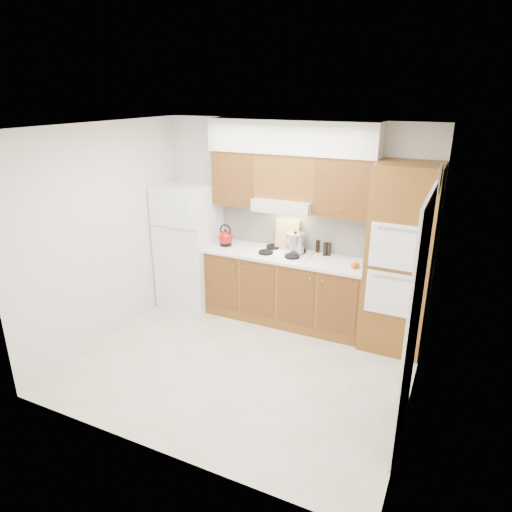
{
  "coord_description": "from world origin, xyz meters",
  "views": [
    {
      "loc": [
        2.04,
        -3.95,
        2.92
      ],
      "look_at": [
        -0.04,
        0.45,
        1.15
      ],
      "focal_mm": 32.0,
      "sensor_mm": 36.0,
      "label": 1
    }
  ],
  "objects_px": {
    "fridge": "(190,246)",
    "stock_pot": "(295,243)",
    "oven_cabinet": "(400,259)",
    "kettle": "(226,238)"
  },
  "relations": [
    {
      "from": "oven_cabinet",
      "to": "kettle",
      "type": "xyz_separation_m",
      "value": [
        -2.28,
        -0.0,
        -0.05
      ]
    },
    {
      "from": "oven_cabinet",
      "to": "fridge",
      "type": "bearing_deg",
      "value": -179.3
    },
    {
      "from": "oven_cabinet",
      "to": "stock_pot",
      "type": "height_order",
      "value": "oven_cabinet"
    },
    {
      "from": "kettle",
      "to": "stock_pot",
      "type": "distance_m",
      "value": 0.97
    },
    {
      "from": "oven_cabinet",
      "to": "kettle",
      "type": "bearing_deg",
      "value": -179.89
    },
    {
      "from": "oven_cabinet",
      "to": "stock_pot",
      "type": "relative_size",
      "value": 9.12
    },
    {
      "from": "oven_cabinet",
      "to": "stock_pot",
      "type": "xyz_separation_m",
      "value": [
        -1.31,
        0.08,
        -0.01
      ]
    },
    {
      "from": "fridge",
      "to": "stock_pot",
      "type": "height_order",
      "value": "fridge"
    },
    {
      "from": "oven_cabinet",
      "to": "kettle",
      "type": "height_order",
      "value": "oven_cabinet"
    },
    {
      "from": "oven_cabinet",
      "to": "stock_pot",
      "type": "bearing_deg",
      "value": 176.44
    }
  ]
}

